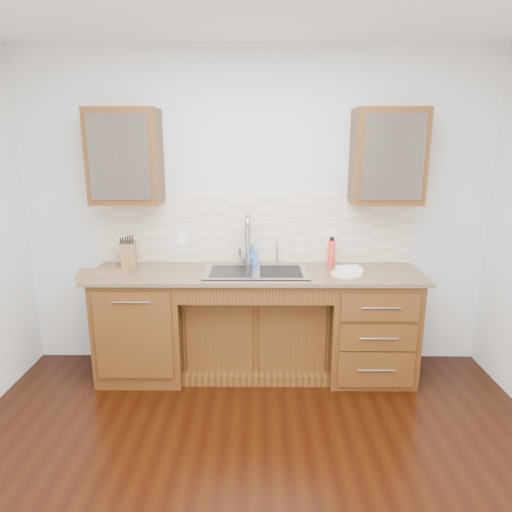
{
  "coord_description": "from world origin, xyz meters",
  "views": [
    {
      "loc": [
        0.03,
        -2.15,
        1.95
      ],
      "look_at": [
        0.0,
        1.4,
        1.05
      ],
      "focal_mm": 32.0,
      "sensor_mm": 36.0,
      "label": 1
    }
  ],
  "objects_px": {
    "plate": "(346,274)",
    "cutting_board": "(103,273)",
    "soap_bottle": "(252,255)",
    "knife_block": "(129,255)",
    "water_bottle": "(331,253)"
  },
  "relations": [
    {
      "from": "plate",
      "to": "cutting_board",
      "type": "relative_size",
      "value": 0.63
    },
    {
      "from": "water_bottle",
      "to": "plate",
      "type": "relative_size",
      "value": 0.89
    },
    {
      "from": "water_bottle",
      "to": "knife_block",
      "type": "height_order",
      "value": "water_bottle"
    },
    {
      "from": "plate",
      "to": "cutting_board",
      "type": "xyz_separation_m",
      "value": [
        -1.96,
        0.01,
        0.0
      ]
    },
    {
      "from": "soap_bottle",
      "to": "knife_block",
      "type": "bearing_deg",
      "value": 165.31
    },
    {
      "from": "water_bottle",
      "to": "cutting_board",
      "type": "distance_m",
      "value": 1.89
    },
    {
      "from": "water_bottle",
      "to": "soap_bottle",
      "type": "bearing_deg",
      "value": 175.58
    },
    {
      "from": "water_bottle",
      "to": "cutting_board",
      "type": "height_order",
      "value": "water_bottle"
    },
    {
      "from": "knife_block",
      "to": "water_bottle",
      "type": "bearing_deg",
      "value": -10.04
    },
    {
      "from": "plate",
      "to": "knife_block",
      "type": "relative_size",
      "value": 1.15
    },
    {
      "from": "plate",
      "to": "knife_block",
      "type": "height_order",
      "value": "knife_block"
    },
    {
      "from": "soap_bottle",
      "to": "knife_block",
      "type": "xyz_separation_m",
      "value": [
        -1.04,
        -0.11,
        0.02
      ]
    },
    {
      "from": "water_bottle",
      "to": "cutting_board",
      "type": "xyz_separation_m",
      "value": [
        -1.87,
        -0.26,
        -0.1
      ]
    },
    {
      "from": "plate",
      "to": "cutting_board",
      "type": "distance_m",
      "value": 1.96
    },
    {
      "from": "cutting_board",
      "to": "water_bottle",
      "type": "bearing_deg",
      "value": 7.8
    }
  ]
}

